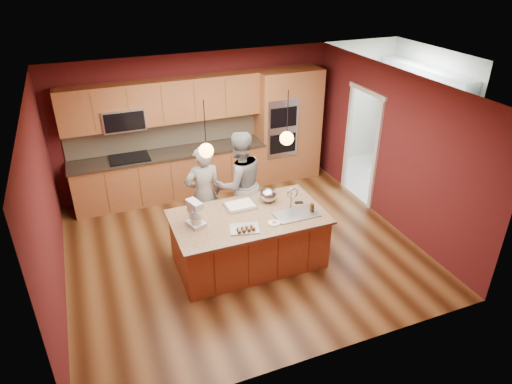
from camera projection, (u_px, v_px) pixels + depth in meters
name	position (u px, v px, depth m)	size (l,w,h in m)	color
floor	(241.00, 247.00, 7.58)	(5.50, 5.50, 0.00)	#3F210E
ceiling	(238.00, 87.00, 6.30)	(5.50, 5.50, 0.00)	silver
wall_back	(197.00, 123.00, 8.99)	(5.50, 5.50, 0.00)	#55181A
wall_front	(320.00, 269.00, 4.90)	(5.50, 5.50, 0.00)	#55181A
wall_left	(45.00, 208.00, 6.04)	(5.00, 5.00, 0.00)	#55181A
wall_right	(390.00, 148.00, 7.84)	(5.00, 5.00, 0.00)	#55181A
cabinet_run	(167.00, 149.00, 8.73)	(3.74, 0.64, 2.30)	#995734
oven_column	(288.00, 125.00, 9.44)	(1.30, 0.62, 2.30)	#995734
doorway_trim	(361.00, 148.00, 8.63)	(0.08, 1.11, 2.20)	silver
laundry_room	(424.00, 87.00, 9.06)	(2.60, 2.70, 2.70)	beige
pendant_left	(206.00, 150.00, 6.10)	(0.20, 0.20, 0.80)	black
pendant_right	(287.00, 138.00, 6.49)	(0.20, 0.20, 0.80)	black
island	(250.00, 238.00, 7.04)	(2.30, 1.29, 1.23)	#995734
person_left	(204.00, 194.00, 7.43)	(0.62, 0.40, 1.69)	black
person_right	(239.00, 184.00, 7.60)	(0.89, 0.70, 1.84)	gray
stand_mixer	(195.00, 215.00, 6.53)	(0.28, 0.33, 0.39)	silver
sheet_cake	(240.00, 205.00, 7.07)	(0.48, 0.36, 0.05)	silver
cooling_rack	(244.00, 229.00, 6.51)	(0.42, 0.30, 0.02)	#B6B9BE
mixing_bowl	(268.00, 195.00, 7.18)	(0.28, 0.28, 0.23)	#B3B5B9
plate	(274.00, 223.00, 6.65)	(0.18, 0.18, 0.01)	silver
tumbler	(312.00, 208.00, 6.91)	(0.07, 0.07, 0.13)	#321F0C
phone	(299.00, 202.00, 7.18)	(0.13, 0.07, 0.01)	black
cupcakes_left	(193.00, 210.00, 6.92)	(0.14, 0.29, 0.06)	tan
cupcakes_rack	(246.00, 229.00, 6.44)	(0.28, 0.14, 0.06)	tan
cupcakes_right	(271.00, 194.00, 7.37)	(0.14, 0.22, 0.06)	tan
washer	(420.00, 163.00, 9.35)	(0.62, 0.64, 1.00)	silver
dryer	(397.00, 150.00, 10.00)	(0.60, 0.62, 0.96)	silver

